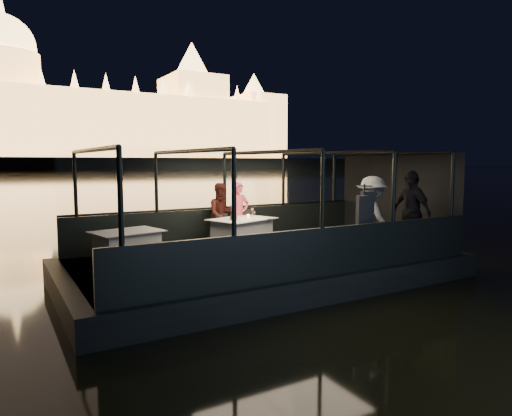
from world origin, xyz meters
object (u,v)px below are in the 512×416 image
chair_port_left (224,230)px  dining_table_aft (127,246)px  coat_stand (363,221)px  person_man_maroon (222,216)px  person_woman_coral (239,215)px  wine_bottle (232,214)px  chair_port_right (250,228)px  passenger_stripe (372,219)px  passenger_dark (411,216)px  dining_table_central (242,235)px

chair_port_left → dining_table_aft: bearing=179.0°
coat_stand → person_man_maroon: (-1.60, 3.27, -0.15)m
person_woman_coral → wine_bottle: person_woman_coral is taller
chair_port_right → coat_stand: (0.99, -2.97, 0.45)m
dining_table_aft → passenger_stripe: size_ratio=0.74×
passenger_dark → wine_bottle: 4.10m
chair_port_left → chair_port_right: (0.70, 0.00, 0.00)m
chair_port_right → person_man_maroon: bearing=167.2°
dining_table_central → person_woman_coral: bearing=67.3°
coat_stand → passenger_stripe: bearing=34.5°
person_man_maroon → passenger_dark: (3.39, -2.91, 0.10)m
person_woman_coral → wine_bottle: 1.12m
dining_table_aft → chair_port_left: bearing=13.4°
person_woman_coral → dining_table_aft: bearing=-169.4°
chair_port_left → passenger_dark: 4.36m
chair_port_right → coat_stand: 3.16m
chair_port_right → dining_table_aft: bearing=-156.7°
person_man_maroon → chair_port_right: bearing=-20.4°
dining_table_aft → passenger_stripe: bearing=-21.2°
dining_table_aft → chair_port_left: size_ratio=1.62×
chair_port_left → wine_bottle: bearing=-114.8°
chair_port_left → passenger_stripe: size_ratio=0.46×
dining_table_aft → coat_stand: 4.83m
person_woman_coral → person_man_maroon: (-0.46, 0.03, 0.00)m
dining_table_aft → dining_table_central: bearing=3.0°
dining_table_aft → passenger_dark: bearing=-18.7°
chair_port_left → passenger_stripe: bearing=-60.4°
passenger_stripe → wine_bottle: bearing=62.0°
chair_port_left → dining_table_central: bearing=-76.3°
coat_stand → passenger_stripe: size_ratio=0.93×
dining_table_central → passenger_dark: (3.23, -2.16, 0.47)m
dining_table_aft → chair_port_right: 3.24m
chair_port_left → wine_bottle: 0.79m
dining_table_aft → chair_port_right: chair_port_right is taller
dining_table_central → chair_port_left: (-0.24, 0.45, 0.06)m
coat_stand → chair_port_right: bearing=108.4°
chair_port_left → person_man_maroon: 0.43m
dining_table_central → wine_bottle: (-0.35, -0.18, 0.53)m
dining_table_central → dining_table_aft: (-2.73, -0.14, 0.00)m
dining_table_central → person_woman_coral: person_woman_coral is taller
person_man_maroon → passenger_stripe: passenger_stripe is taller
dining_table_aft → wine_bottle: bearing=-0.8°
coat_stand → person_man_maroon: 3.64m
person_man_maroon → person_woman_coral: bearing=1.9°
person_man_maroon → wine_bottle: bearing=-96.7°
dining_table_aft → passenger_dark: size_ratio=0.70×
dining_table_central → passenger_dark: size_ratio=0.76×
passenger_dark → passenger_stripe: bearing=-93.2°
dining_table_central → chair_port_left: size_ratio=1.78×
dining_table_aft → person_man_maroon: person_man_maroon is taller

